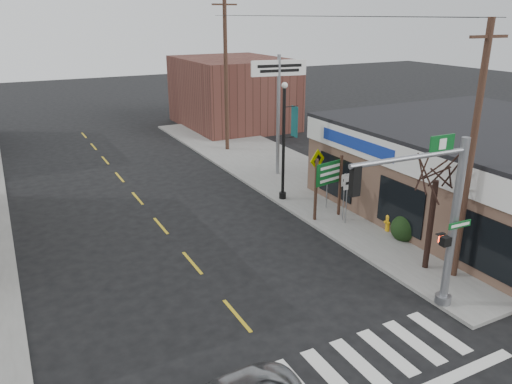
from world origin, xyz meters
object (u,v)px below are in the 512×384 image
lamp_post (285,133)px  dance_center_sign (279,86)px  bare_tree (438,164)px  utility_pole_near (471,154)px  utility_pole_far (226,73)px  fire_hydrant (388,222)px  guide_sign (329,179)px  traffic_signal_pole (440,210)px

lamp_post → dance_center_sign: bearing=73.4°
bare_tree → utility_pole_near: size_ratio=0.58×
dance_center_sign → utility_pole_far: bearing=100.9°
fire_hydrant → dance_center_sign: bearing=90.8°
lamp_post → dance_center_sign: (1.82, 3.81, 1.73)m
fire_hydrant → bare_tree: bare_tree is taller
guide_sign → lamp_post: lamp_post is taller
traffic_signal_pole → lamp_post: bearing=86.8°
fire_hydrant → lamp_post: bearing=109.1°
dance_center_sign → utility_pole_near: (-0.40, -13.48, -0.60)m
utility_pole_far → dance_center_sign: bearing=-89.8°
fire_hydrant → utility_pole_far: utility_pole_far is taller
fire_hydrant → dance_center_sign: size_ratio=0.11×
guide_sign → lamp_post: size_ratio=0.49×
guide_sign → traffic_signal_pole: bearing=-112.6°
traffic_signal_pole → fire_hydrant: traffic_signal_pole is taller
dance_center_sign → lamp_post: bearing=-107.2°
utility_pole_near → guide_sign: bearing=101.0°
traffic_signal_pole → dance_center_sign: size_ratio=0.84×
guide_sign → utility_pole_far: 13.86m
dance_center_sign → bare_tree: size_ratio=1.34×
fire_hydrant → bare_tree: size_ratio=0.15×
lamp_post → utility_pole_far: utility_pole_far is taller
traffic_signal_pole → fire_hydrant: size_ratio=7.41×
lamp_post → utility_pole_near: utility_pole_near is taller
fire_hydrant → guide_sign: bearing=120.2°
fire_hydrant → lamp_post: lamp_post is taller
utility_pole_near → utility_pole_far: size_ratio=0.87×
fire_hydrant → utility_pole_near: bearing=-97.3°
traffic_signal_pole → utility_pole_far: utility_pole_far is taller
fire_hydrant → lamp_post: size_ratio=0.13×
lamp_post → utility_pole_far: bearing=90.6°
traffic_signal_pole → utility_pole_near: (2.45, 1.16, 1.13)m
guide_sign → fire_hydrant: (1.44, -2.47, -1.44)m
guide_sign → dance_center_sign: bearing=67.8°
traffic_signal_pole → guide_sign: 8.02m
utility_pole_near → utility_pole_far: 19.98m
fire_hydrant → utility_pole_near: size_ratio=0.09×
lamp_post → fire_hydrant: bearing=-61.9°
bare_tree → lamp_post: bearing=96.1°
traffic_signal_pole → guide_sign: bearing=81.0°
utility_pole_far → utility_pole_near: bearing=-92.7°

